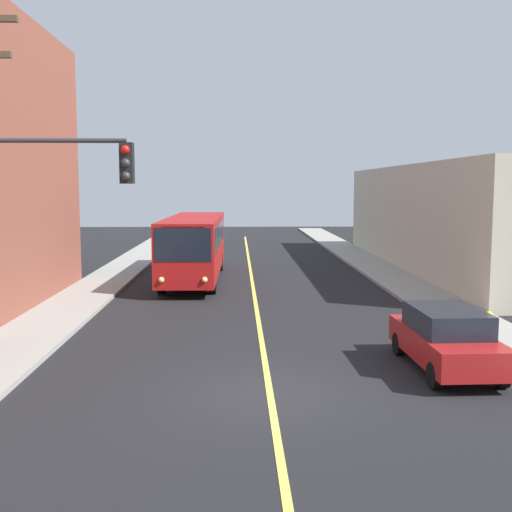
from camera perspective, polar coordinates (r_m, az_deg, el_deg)
name	(u,v)px	position (r m, az deg, el deg)	size (l,w,h in m)	color
ground_plane	(270,394)	(14.73, 1.27, -12.40)	(120.00, 120.00, 0.00)	black
sidewalk_left	(68,308)	(25.23, -16.70, -4.56)	(2.50, 90.00, 0.15)	gray
sidewalk_right	(441,306)	(25.66, 16.50, -4.38)	(2.50, 90.00, 0.15)	gray
lane_stripe_center	(253,288)	(29.32, -0.26, -2.93)	(0.16, 60.00, 0.01)	#D8CC4C
building_right_warehouse	(499,217)	(39.09, 21.26, 3.31)	(12.00, 27.16, 5.92)	beige
city_bus	(195,244)	(31.85, -5.61, 1.06)	(2.72, 12.19, 3.20)	maroon
parked_car_red	(446,338)	(17.02, 16.91, -7.15)	(1.91, 4.44, 1.62)	maroon
traffic_signal_left_corner	(48,204)	(16.34, -18.39, 4.52)	(3.75, 0.48, 6.00)	#2D2D33
fire_hydrant	(488,324)	(20.32, 20.36, -5.84)	(0.44, 0.26, 0.84)	red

